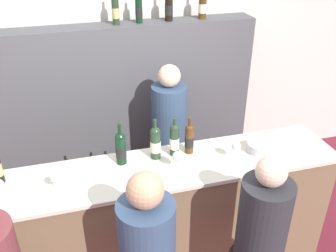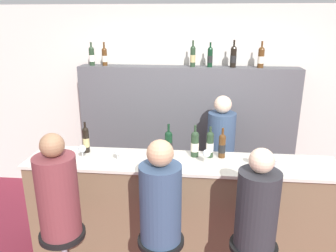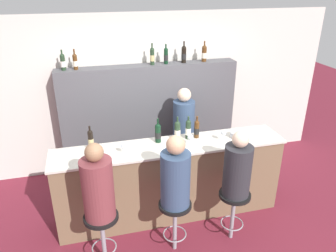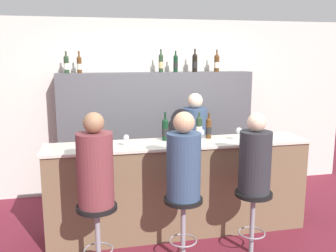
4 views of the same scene
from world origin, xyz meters
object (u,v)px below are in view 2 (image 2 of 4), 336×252
guest_seated_middle (160,198)px  guest_seated_right (257,205)px  wine_bottle_counter_2 (195,144)px  wine_bottle_counter_3 (210,144)px  guest_seated_left (57,192)px  bartender (220,162)px  wine_bottle_backbar_1 (105,56)px  wine_glass_1 (117,152)px  wine_bottle_backbar_0 (92,56)px  wine_glass_0 (82,149)px  wine_bottle_backbar_2 (193,56)px  wine_glass_2 (207,154)px  wine_bottle_backbar_5 (261,57)px  wine_glass_3 (256,156)px  wine_bottle_backbar_4 (233,56)px  wine_bottle_counter_0 (86,139)px  wine_bottle_backbar_3 (210,57)px  metal_bowl (279,162)px  bar_stool_left (64,246)px  wine_bottle_counter_4 (222,145)px  wine_bottle_counter_1 (169,143)px

guest_seated_middle → guest_seated_right: 0.76m
wine_bottle_counter_2 → wine_bottle_counter_3: (0.15, 0.00, 0.00)m
guest_seated_left → guest_seated_right: (1.60, 0.00, -0.03)m
bartender → wine_bottle_backbar_1: bearing=162.2°
guest_seated_middle → wine_glass_1: bearing=129.6°
wine_bottle_backbar_1 → wine_bottle_backbar_0: bearing=-180.0°
wine_glass_0 → wine_bottle_backbar_0: bearing=102.3°
wine_bottle_counter_3 → guest_seated_right: size_ratio=0.38×
wine_bottle_backbar_0 → wine_glass_1: (0.65, -1.38, -0.77)m
wine_glass_0 → wine_bottle_backbar_2: bearing=53.4°
guest_seated_left → guest_seated_right: size_ratio=1.07×
wine_glass_2 → wine_glass_1: bearing=-180.0°
wine_glass_2 → wine_bottle_counter_2: bearing=120.7°
wine_bottle_backbar_5 → wine_glass_1: 2.20m
wine_bottle_backbar_1 → wine_glass_3: 2.39m
wine_bottle_backbar_4 → wine_glass_1: size_ratio=2.58×
wine_bottle_counter_0 → wine_bottle_backbar_3: 1.88m
wine_glass_3 → guest_seated_left: bearing=-160.4°
wine_bottle_backbar_5 → wine_bottle_backbar_3: bearing=-180.0°
wine_bottle_backbar_3 → wine_bottle_counter_3: bearing=-89.9°
wine_glass_3 → bartender: bearing=106.9°
wine_bottle_counter_0 → metal_bowl: bearing=-4.1°
wine_glass_2 → guest_seated_middle: size_ratio=0.18×
wine_bottle_backbar_4 → wine_glass_1: 1.98m
wine_bottle_backbar_2 → bar_stool_left: wine_bottle_backbar_2 is taller
wine_glass_3 → guest_seated_middle: guest_seated_middle is taller
wine_bottle_backbar_1 → guest_seated_middle: wine_bottle_backbar_1 is taller
wine_bottle_backbar_5 → guest_seated_middle: 2.40m
wine_bottle_counter_0 → wine_bottle_backbar_0: bearing=103.1°
wine_glass_3 → bar_stool_left: size_ratio=0.23×
wine_bottle_backbar_3 → wine_glass_0: wine_bottle_backbar_3 is taller
wine_bottle_counter_2 → wine_bottle_counter_4: bearing=0.0°
wine_glass_3 → wine_bottle_backbar_2: bearing=115.1°
wine_bottle_counter_2 → wine_bottle_backbar_3: bearing=82.9°
wine_bottle_backbar_5 → wine_bottle_counter_4: bearing=-113.4°
wine_bottle_counter_1 → metal_bowl: 1.08m
wine_bottle_counter_0 → bar_stool_left: (0.02, -0.79, -0.70)m
wine_glass_1 → wine_bottle_backbar_1: bearing=109.2°
wine_glass_1 → bartender: bartender is taller
wine_bottle_backbar_2 → wine_bottle_backbar_5: size_ratio=1.01×
wine_glass_3 → metal_bowl: 0.24m
bar_stool_left → bartender: bearing=46.6°
wine_glass_0 → wine_glass_3: (1.67, 0.00, 0.00)m
wine_bottle_counter_2 → wine_bottle_backbar_0: size_ratio=1.10×
wine_bottle_backbar_5 → metal_bowl: (0.02, -1.32, -0.83)m
metal_bowl → guest_seated_middle: 1.24m
wine_bottle_backbar_3 → wine_glass_2: wine_bottle_backbar_3 is taller
wine_bottle_counter_1 → wine_bottle_backbar_2: 1.41m
wine_bottle_counter_3 → bar_stool_left: (-1.25, -0.79, -0.69)m
guest_seated_middle → guest_seated_right: (0.75, 0.00, -0.02)m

